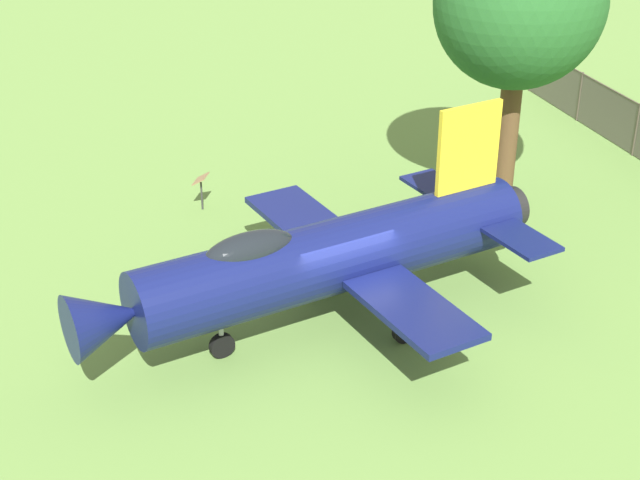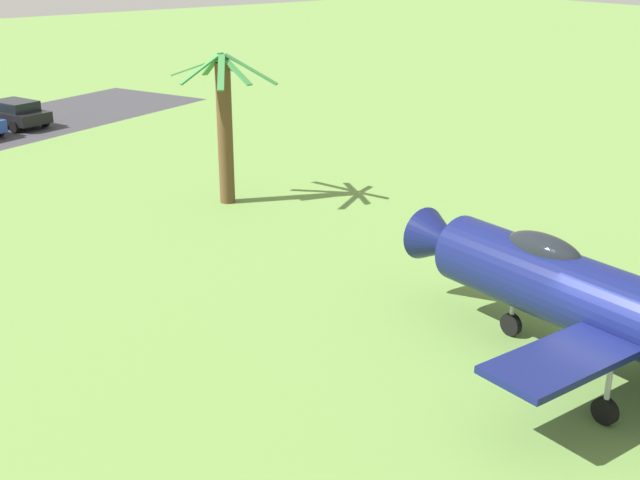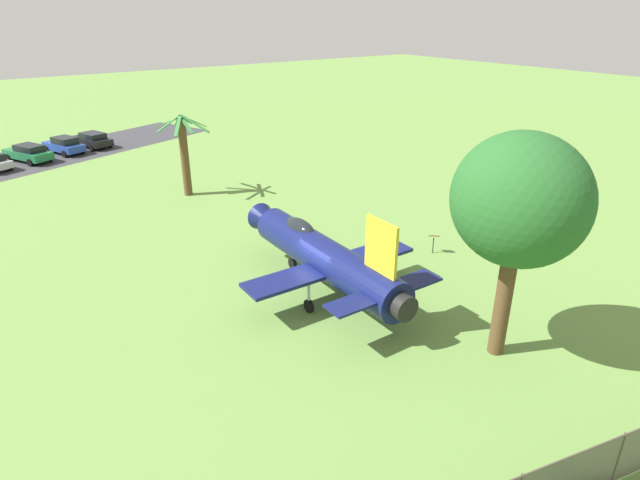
% 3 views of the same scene
% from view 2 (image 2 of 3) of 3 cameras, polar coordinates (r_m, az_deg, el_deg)
% --- Properties ---
extents(ground_plane, '(200.00, 200.00, 0.00)m').
position_cam_2_polar(ground_plane, '(20.72, 19.23, -9.19)').
color(ground_plane, '#668E42').
extents(display_jet, '(8.64, 11.99, 4.94)m').
position_cam_2_polar(display_jet, '(20.09, 18.93, -4.10)').
color(display_jet, '#111951').
rests_on(display_jet, ground_plane).
extents(palm_tree, '(3.47, 3.79, 5.72)m').
position_cam_2_polar(palm_tree, '(31.82, -6.56, 7.72)').
color(palm_tree, brown).
rests_on(palm_tree, ground_plane).
extents(parked_car_black, '(3.18, 4.88, 1.43)m').
position_cam_2_polar(parked_car_black, '(48.39, -20.38, 8.21)').
color(parked_car_black, black).
rests_on(parked_car_black, ground_plane).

